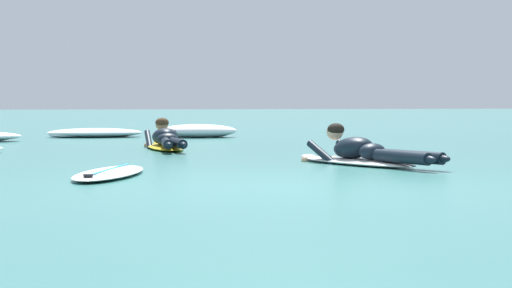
# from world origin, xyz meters

# --- Properties ---
(ground_plane) EXTENTS (120.00, 120.00, 0.00)m
(ground_plane) POSITION_xyz_m (0.00, 10.00, 0.00)
(ground_plane) COLOR #387A75
(surfer_near) EXTENTS (1.33, 2.48, 0.53)m
(surfer_near) POSITION_xyz_m (1.49, 2.46, 0.14)
(surfer_near) COLOR white
(surfer_near) RESTS_ON ground
(surfer_far) EXTENTS (0.57, 2.60, 0.54)m
(surfer_far) POSITION_xyz_m (-0.51, 6.33, 0.14)
(surfer_far) COLOR yellow
(surfer_far) RESTS_ON ground
(drifting_surfboard) EXTENTS (1.07, 1.99, 0.16)m
(drifting_surfboard) POSITION_xyz_m (-1.53, 1.37, 0.03)
(drifting_surfboard) COLOR white
(drifting_surfboard) RESTS_ON ground
(whitewater_front) EXTENTS (1.68, 0.93, 0.28)m
(whitewater_front) POSITION_xyz_m (0.54, 10.83, 0.13)
(whitewater_front) COLOR white
(whitewater_front) RESTS_ON ground
(whitewater_mid_right) EXTENTS (1.99, 1.12, 0.19)m
(whitewater_mid_right) POSITION_xyz_m (-1.56, 11.40, 0.09)
(whitewater_mid_right) COLOR white
(whitewater_mid_right) RESTS_ON ground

